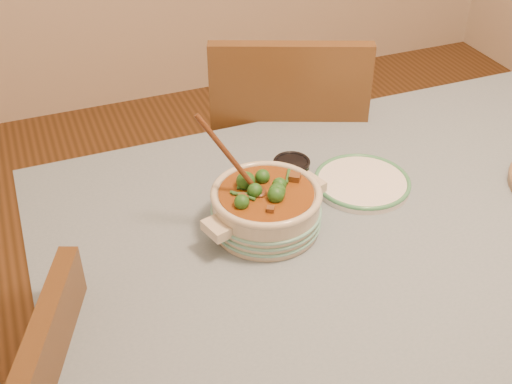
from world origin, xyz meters
The scene contains 5 objects.
dining_table centered at (0.00, 0.00, 0.66)m, with size 1.68×1.08×0.76m.
stew_casserole centered at (-0.31, 0.08, 0.82)m, with size 0.32×0.30×0.30m.
white_plate centered at (-0.03, 0.14, 0.77)m, with size 0.28×0.28×0.02m.
condiment_bowl centered at (-0.18, 0.25, 0.78)m, with size 0.12×0.12×0.05m.
chair_far centered at (-0.01, 0.64, 0.56)m, with size 0.60×0.60×0.99m.
Camera 1 is at (-0.76, -0.98, 1.70)m, focal length 45.00 mm.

